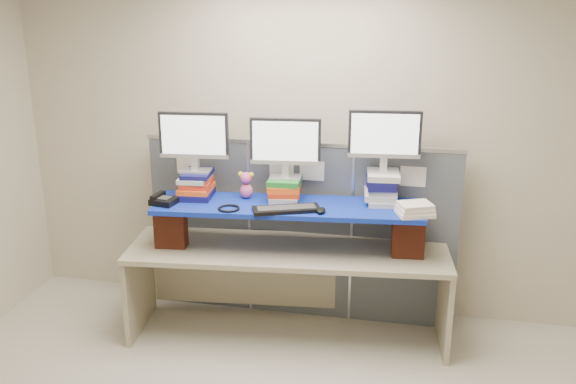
% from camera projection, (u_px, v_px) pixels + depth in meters
% --- Properties ---
extents(room, '(5.00, 4.00, 2.80)m').
position_uv_depth(room, '(240.00, 239.00, 3.51)').
color(room, beige).
rests_on(room, ground).
extents(cubicle_partition, '(2.60, 0.06, 1.53)m').
position_uv_depth(cubicle_partition, '(300.00, 230.00, 5.36)').
color(cubicle_partition, '#484E55').
rests_on(cubicle_partition, ground).
extents(desk, '(2.56, 0.98, 0.76)m').
position_uv_depth(desk, '(288.00, 266.00, 5.06)').
color(desk, tan).
rests_on(desk, ground).
extents(brick_pier_left, '(0.25, 0.15, 0.33)m').
position_uv_depth(brick_pier_left, '(171.00, 227.00, 5.00)').
color(brick_pier_left, maroon).
rests_on(brick_pier_left, desk).
extents(brick_pier_right, '(0.25, 0.15, 0.33)m').
position_uv_depth(brick_pier_right, '(408.00, 236.00, 4.83)').
color(brick_pier_right, maroon).
rests_on(brick_pier_right, desk).
extents(blue_board, '(2.09, 0.72, 0.04)m').
position_uv_depth(blue_board, '(288.00, 207.00, 4.91)').
color(blue_board, navy).
rests_on(blue_board, brick_pier_left).
extents(book_stack_left, '(0.28, 0.34, 0.20)m').
position_uv_depth(book_stack_left, '(196.00, 185.00, 5.05)').
color(book_stack_left, '#121049').
rests_on(book_stack_left, blue_board).
extents(book_stack_center, '(0.28, 0.31, 0.17)m').
position_uv_depth(book_stack_center, '(285.00, 189.00, 4.99)').
color(book_stack_center, '#B7B7AF').
rests_on(book_stack_center, blue_board).
extents(book_stack_right, '(0.29, 0.33, 0.25)m').
position_uv_depth(book_stack_right, '(382.00, 187.00, 4.91)').
color(book_stack_right, '#B7B7AF').
rests_on(book_stack_right, blue_board).
extents(monitor_left, '(0.54, 0.17, 0.47)m').
position_uv_depth(monitor_left, '(194.00, 138.00, 4.94)').
color(monitor_left, '#B9B9BE').
rests_on(monitor_left, book_stack_left).
extents(monitor_center, '(0.54, 0.17, 0.47)m').
position_uv_depth(monitor_center, '(285.00, 145.00, 4.88)').
color(monitor_center, '#B9B9BE').
rests_on(monitor_center, book_stack_center).
extents(monitor_right, '(0.54, 0.17, 0.47)m').
position_uv_depth(monitor_right, '(385.00, 138.00, 4.78)').
color(monitor_right, '#B9B9BE').
rests_on(monitor_right, book_stack_right).
extents(keyboard, '(0.52, 0.33, 0.03)m').
position_uv_depth(keyboard, '(286.00, 209.00, 4.75)').
color(keyboard, black).
rests_on(keyboard, blue_board).
extents(mouse, '(0.09, 0.13, 0.04)m').
position_uv_depth(mouse, '(321.00, 210.00, 4.72)').
color(mouse, black).
rests_on(mouse, blue_board).
extents(desk_phone, '(0.21, 0.19, 0.08)m').
position_uv_depth(desk_phone, '(163.00, 200.00, 4.91)').
color(desk_phone, black).
rests_on(desk_phone, blue_board).
extents(headset, '(0.22, 0.22, 0.02)m').
position_uv_depth(headset, '(229.00, 208.00, 4.79)').
color(headset, black).
rests_on(headset, blue_board).
extents(plush_toy, '(0.13, 0.09, 0.21)m').
position_uv_depth(plush_toy, '(246.00, 185.00, 5.01)').
color(plush_toy, '#DB538F').
rests_on(plush_toy, blue_board).
extents(binder_stack, '(0.31, 0.28, 0.09)m').
position_uv_depth(binder_stack, '(415.00, 209.00, 4.66)').
color(binder_stack, '#EEE2CB').
rests_on(binder_stack, blue_board).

